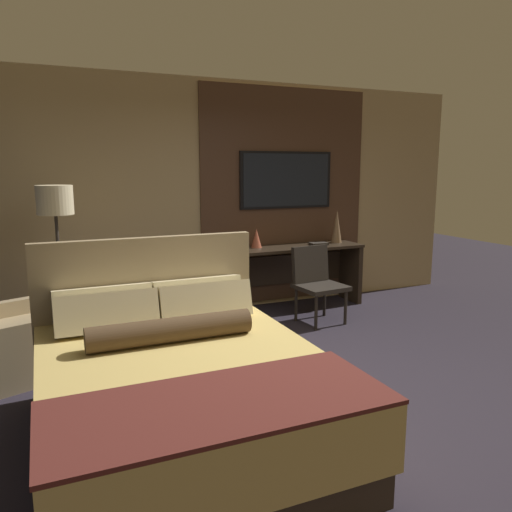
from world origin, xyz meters
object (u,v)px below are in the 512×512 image
at_px(desk, 293,266).
at_px(vase_tall, 337,226).
at_px(book, 319,244).
at_px(floor_lamp, 56,213).
at_px(desk_chair, 316,278).
at_px(vase_short, 256,238).
at_px(bed, 180,386).
at_px(armchair_by_window, 14,345).
at_px(tv, 286,180).

height_order(desk, vase_tall, vase_tall).
distance_m(desk, book, 0.44).
height_order(desk, book, book).
relative_size(floor_lamp, book, 6.94).
bearing_deg(desk, desk_chair, -93.14).
bearing_deg(vase_short, desk_chair, -57.33).
xyz_separation_m(bed, desk, (2.15, 2.52, 0.17)).
distance_m(desk, floor_lamp, 2.91).
bearing_deg(vase_short, armchair_by_window, -159.82).
relative_size(armchair_by_window, floor_lamp, 0.69).
xyz_separation_m(tv, floor_lamp, (-2.77, -0.57, -0.27)).
height_order(armchair_by_window, book, book).
relative_size(armchair_by_window, vase_short, 4.79).
bearing_deg(desk, floor_lamp, -172.41).
height_order(bed, vase_tall, bed).
distance_m(bed, desk_chair, 2.83).
bearing_deg(floor_lamp, book, 5.68).
relative_size(vase_tall, book, 1.84).
relative_size(desk, armchair_by_window, 1.61).
bearing_deg(armchair_by_window, floor_lamp, -56.47).
bearing_deg(floor_lamp, armchair_by_window, -126.24).
distance_m(bed, armchair_by_window, 1.90).
bearing_deg(tv, book, -38.15).
distance_m(armchair_by_window, vase_short, 2.95).
distance_m(armchair_by_window, floor_lamp, 1.29).
distance_m(vase_tall, vase_short, 1.14).
height_order(tv, book, tv).
distance_m(desk_chair, floor_lamp, 2.87).
xyz_separation_m(vase_short, book, (0.82, -0.11, -0.10)).
distance_m(bed, desk, 3.32).
bearing_deg(floor_lamp, vase_tall, 6.53).
relative_size(bed, floor_lamp, 1.36).
bearing_deg(floor_lamp, desk, 7.59).
bearing_deg(vase_tall, desk, -178.01).
bearing_deg(vase_tall, floor_lamp, -173.47).
height_order(bed, vase_short, bed).
height_order(desk_chair, floor_lamp, floor_lamp).
bearing_deg(book, tv, 141.85).
bearing_deg(book, desk_chair, -122.51).
bearing_deg(bed, desk, 49.60).
relative_size(armchair_by_window, vase_tall, 2.59).
height_order(bed, tv, tv).
height_order(desk, desk_chair, desk_chair).
bearing_deg(tv, vase_tall, -15.44).
distance_m(tv, vase_short, 0.87).
bearing_deg(vase_tall, bed, -137.75).
bearing_deg(desk_chair, book, 51.48).
relative_size(bed, desk, 1.23).
relative_size(desk_chair, book, 3.76).
height_order(desk, vase_short, vase_short).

